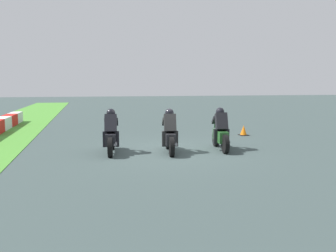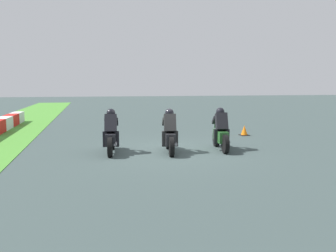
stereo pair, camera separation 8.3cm
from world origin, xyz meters
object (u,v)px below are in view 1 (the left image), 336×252
rider_lane_a (221,132)px  rider_lane_c (111,135)px  rider_lane_b (170,135)px  traffic_cone (244,131)px

rider_lane_a → rider_lane_c: same height
rider_lane_a → rider_lane_b: size_ratio=1.00×
rider_lane_b → rider_lane_c: bearing=87.5°
rider_lane_a → rider_lane_b: bearing=100.7°
rider_lane_c → traffic_cone: bearing=-58.4°
rider_lane_a → rider_lane_c: (0.27, 3.85, 0.00)m
traffic_cone → rider_lane_b: bearing=127.1°
rider_lane_b → rider_lane_c: same height
traffic_cone → rider_lane_c: bearing=114.7°
rider_lane_a → traffic_cone: bearing=-29.5°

